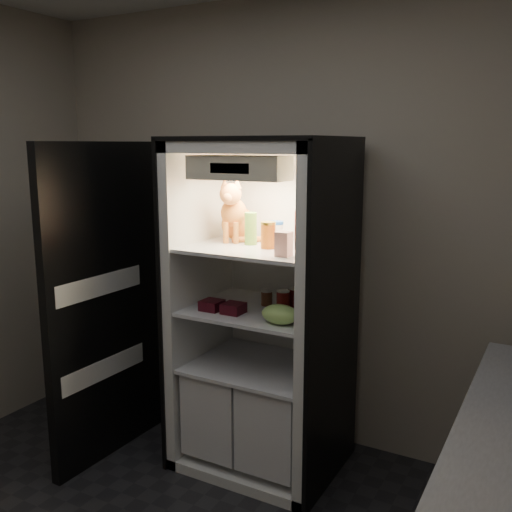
{
  "coord_description": "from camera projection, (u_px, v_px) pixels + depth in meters",
  "views": [
    {
      "loc": [
        1.46,
        -1.36,
        1.84
      ],
      "look_at": [
        -0.02,
        1.32,
        1.23
      ],
      "focal_mm": 40.0,
      "sensor_mm": 36.0,
      "label": 1
    }
  ],
  "objects": [
    {
      "name": "refrigerator",
      "position": [
        264.0,
        330.0,
        3.25
      ],
      "size": [
        0.9,
        0.72,
        1.88
      ],
      "color": "white",
      "rests_on": "floor"
    },
    {
      "name": "mayo_tub",
      "position": [
        276.0,
        232.0,
        3.2
      ],
      "size": [
        0.09,
        0.09,
        0.12
      ],
      "color": "white",
      "rests_on": "refrigerator"
    },
    {
      "name": "condiment_jar",
      "position": [
        267.0,
        297.0,
        3.21
      ],
      "size": [
        0.06,
        0.06,
        0.09
      ],
      "color": "#522A17",
      "rests_on": "refrigerator"
    },
    {
      "name": "cream_carton",
      "position": [
        284.0,
        244.0,
        2.81
      ],
      "size": [
        0.07,
        0.07,
        0.12
      ],
      "primitive_type": "cube",
      "color": "white",
      "rests_on": "refrigerator"
    },
    {
      "name": "tabby_cat",
      "position": [
        236.0,
        217.0,
        3.25
      ],
      "size": [
        0.33,
        0.36,
        0.37
      ],
      "rotation": [
        0.0,
        0.0,
        0.25
      ],
      "color": "#D8531B",
      "rests_on": "refrigerator"
    },
    {
      "name": "berry_box_right",
      "position": [
        233.0,
        308.0,
        3.06
      ],
      "size": [
        0.11,
        0.11,
        0.06
      ],
      "primitive_type": "cube",
      "color": "#4E0D18",
      "rests_on": "refrigerator"
    },
    {
      "name": "room_shell",
      "position": [
        69.0,
        210.0,
        1.9
      ],
      "size": [
        3.6,
        3.6,
        3.6
      ],
      "color": "white",
      "rests_on": "floor"
    },
    {
      "name": "fridge_door",
      "position": [
        105.0,
        305.0,
        3.31
      ],
      "size": [
        0.09,
        0.87,
        1.85
      ],
      "rotation": [
        0.0,
        0.0,
        -0.03
      ],
      "color": "black",
      "rests_on": "floor"
    },
    {
      "name": "soda_can_c",
      "position": [
        283.0,
        303.0,
        3.03
      ],
      "size": [
        0.07,
        0.07,
        0.13
      ],
      "color": "black",
      "rests_on": "refrigerator"
    },
    {
      "name": "soda_can_b",
      "position": [
        295.0,
        300.0,
        3.07
      ],
      "size": [
        0.07,
        0.07,
        0.14
      ],
      "color": "black",
      "rests_on": "refrigerator"
    },
    {
      "name": "parmesan_shaker",
      "position": [
        251.0,
        229.0,
        3.13
      ],
      "size": [
        0.07,
        0.07,
        0.18
      ],
      "color": "green",
      "rests_on": "refrigerator"
    },
    {
      "name": "grape_bag",
      "position": [
        280.0,
        314.0,
        2.88
      ],
      "size": [
        0.2,
        0.14,
        0.1
      ],
      "primitive_type": "ellipsoid",
      "color": "#9ECE60",
      "rests_on": "refrigerator"
    },
    {
      "name": "salsa_jar",
      "position": [
        268.0,
        235.0,
        3.02
      ],
      "size": [
        0.08,
        0.08,
        0.14
      ],
      "color": "maroon",
      "rests_on": "refrigerator"
    },
    {
      "name": "soda_can_a",
      "position": [
        299.0,
        299.0,
        3.1
      ],
      "size": [
        0.07,
        0.07,
        0.13
      ],
      "color": "black",
      "rests_on": "refrigerator"
    },
    {
      "name": "berry_box_left",
      "position": [
        212.0,
        305.0,
        3.12
      ],
      "size": [
        0.11,
        0.11,
        0.06
      ],
      "primitive_type": "cube",
      "color": "#4E0D18",
      "rests_on": "refrigerator"
    },
    {
      "name": "pepper_jar",
      "position": [
        307.0,
        228.0,
        2.98
      ],
      "size": [
        0.13,
        0.13,
        0.23
      ],
      "color": "maroon",
      "rests_on": "refrigerator"
    }
  ]
}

